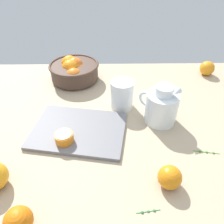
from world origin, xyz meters
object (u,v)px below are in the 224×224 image
juice_pitcher (161,108)px  loose_orange_3 (170,177)px  orange_half_0 (64,137)px  loose_orange_4 (207,68)px  fruit_bowl (74,70)px  cutting_board (79,130)px  loose_orange_0 (18,221)px  juice_glass (122,96)px

juice_pitcher → loose_orange_3: size_ratio=2.37×
orange_half_0 → loose_orange_4: 83.31cm
fruit_bowl → orange_half_0: size_ratio=3.83×
fruit_bowl → orange_half_0: bearing=-87.7°
orange_half_0 → loose_orange_4: loose_orange_4 is taller
cutting_board → loose_orange_3: size_ratio=4.86×
fruit_bowl → loose_orange_0: size_ratio=3.48×
juice_glass → orange_half_0: juice_glass is taller
cutting_board → loose_orange_3: bearing=-39.0°
juice_pitcher → cutting_board: size_ratio=0.49×
fruit_bowl → juice_glass: (22.82, -23.11, -0.14)cm
juice_pitcher → loose_orange_3: bearing=-95.5°
cutting_board → loose_orange_0: size_ratio=4.78×
fruit_bowl → loose_orange_4: 69.13cm
loose_orange_3 → loose_orange_4: bearing=62.4°
orange_half_0 → loose_orange_0: (-6.53, -28.43, 0.36)cm
juice_pitcher → loose_orange_0: size_ratio=2.34×
loose_orange_3 → loose_orange_4: loose_orange_4 is taller
fruit_bowl → cutting_board: bearing=-81.1°
juice_pitcher → cutting_board: 32.25cm
juice_glass → juice_pitcher: bearing=-33.5°
cutting_board → orange_half_0: orange_half_0 is taller
loose_orange_4 → orange_half_0: bearing=-143.7°
loose_orange_3 → loose_orange_4: (34.50, 66.08, 0.22)cm
loose_orange_4 → loose_orange_3: bearing=-117.6°
loose_orange_4 → juice_pitcher: bearing=-130.6°
loose_orange_0 → orange_half_0: bearing=77.1°
juice_glass → cutting_board: (-16.76, -15.72, -4.50)cm
loose_orange_3 → cutting_board: bearing=141.0°
fruit_bowl → juice_pitcher: (37.29, -32.70, 0.60)cm
loose_orange_4 → fruit_bowl: bearing=-176.5°
orange_half_0 → loose_orange_4: bearing=36.3°
fruit_bowl → juice_glass: size_ratio=2.06×
juice_pitcher → loose_orange_3: 29.40cm
orange_half_0 → loose_orange_0: 29.17cm
orange_half_0 → juice_pitcher: bearing=19.2°
juice_pitcher → orange_half_0: size_ratio=2.57×
fruit_bowl → loose_orange_3: size_ratio=3.53×
juice_pitcher → cutting_board: juice_pitcher is taller
orange_half_0 → loose_orange_0: loose_orange_0 is taller
fruit_bowl → loose_orange_0: 73.69cm
loose_orange_0 → loose_orange_3: bearing=16.6°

